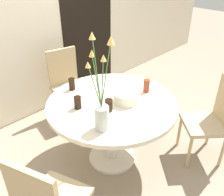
{
  "coord_description": "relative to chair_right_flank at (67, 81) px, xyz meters",
  "views": [
    {
      "loc": [
        -1.42,
        -1.37,
        1.93
      ],
      "look_at": [
        0.0,
        0.0,
        0.75
      ],
      "focal_mm": 40.0,
      "sensor_mm": 36.0,
      "label": 1
    }
  ],
  "objects": [
    {
      "name": "ground_plane",
      "position": [
        -0.2,
        -0.99,
        -0.5
      ],
      "size": [
        16.0,
        16.0,
        0.0
      ],
      "primitive_type": "plane",
      "color": "gray"
    },
    {
      "name": "wall_back",
      "position": [
        -0.2,
        0.4,
        0.8
      ],
      "size": [
        8.0,
        0.05,
        2.6
      ],
      "color": "beige",
      "rests_on": "ground_plane"
    },
    {
      "name": "doorway_panel",
      "position": [
        0.71,
        0.37,
        0.53
      ],
      "size": [
        0.9,
        0.01,
        2.05
      ],
      "color": "black",
      "rests_on": "ground_plane"
    },
    {
      "name": "dining_table",
      "position": [
        -0.2,
        -0.99,
        0.09
      ],
      "size": [
        1.22,
        1.22,
        0.71
      ],
      "color": "beige",
      "rests_on": "ground_plane"
    },
    {
      "name": "chair_right_flank",
      "position": [
        0.0,
        0.0,
        0.0
      ],
      "size": [
        0.47,
        0.47,
        0.89
      ],
      "rotation": [
        0.0,
        0.0,
        -0.2
      ],
      "color": "tan",
      "rests_on": "ground_plane"
    },
    {
      "name": "chair_near_front",
      "position": [
        0.54,
        -1.67,
        0.0
      ],
      "size": [
        0.57,
        0.57,
        0.89
      ],
      "rotation": [
        0.0,
        0.0,
        3.97
      ],
      "color": "tan",
      "rests_on": "ground_plane"
    },
    {
      "name": "birthday_cake",
      "position": [
        -0.11,
        -1.08,
        0.26
      ],
      "size": [
        0.24,
        0.24,
        0.14
      ],
      "color": "white",
      "rests_on": "dining_table"
    },
    {
      "name": "flower_vase",
      "position": [
        -0.54,
        -1.2,
        0.42
      ],
      "size": [
        0.23,
        0.22,
        0.74
      ],
      "color": "silver",
      "rests_on": "dining_table"
    },
    {
      "name": "side_plate",
      "position": [
        -0.15,
        -0.66,
        0.22
      ],
      "size": [
        0.22,
        0.22,
        0.01
      ],
      "color": "white",
      "rests_on": "dining_table"
    },
    {
      "name": "drink_glass_0",
      "position": [
        -0.31,
        -0.54,
        0.27
      ],
      "size": [
        0.06,
        0.06,
        0.12
      ],
      "color": "black",
      "rests_on": "dining_table"
    },
    {
      "name": "drink_glass_1",
      "position": [
        0.17,
        -1.1,
        0.28
      ],
      "size": [
        0.06,
        0.06,
        0.13
      ],
      "color": "maroon",
      "rests_on": "dining_table"
    },
    {
      "name": "drink_glass_2",
      "position": [
        -0.33,
        -1.07,
        0.27
      ],
      "size": [
        0.07,
        0.07,
        0.11
      ],
      "color": "black",
      "rests_on": "dining_table"
    },
    {
      "name": "drink_glass_3",
      "position": [
        -0.49,
        -0.84,
        0.27
      ],
      "size": [
        0.07,
        0.07,
        0.11
      ],
      "color": "black",
      "rests_on": "dining_table"
    }
  ]
}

